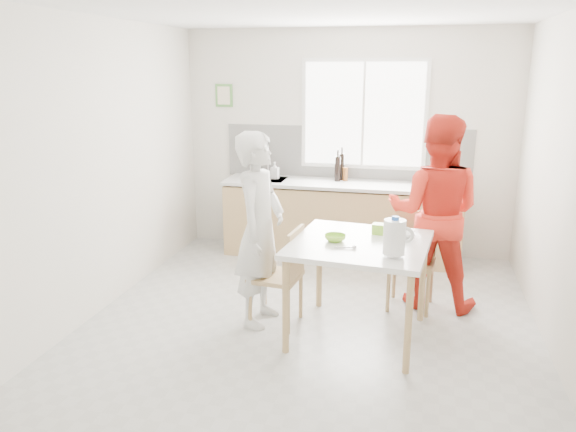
# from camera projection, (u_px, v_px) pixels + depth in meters

# --- Properties ---
(ground) EXTENTS (4.50, 4.50, 0.00)m
(ground) POSITION_uv_depth(u_px,v_px,m) (309.00, 325.00, 5.06)
(ground) COLOR #B7B7B2
(ground) RESTS_ON ground
(room_shell) EXTENTS (4.50, 4.50, 4.50)m
(room_shell) POSITION_uv_depth(u_px,v_px,m) (311.00, 143.00, 4.64)
(room_shell) COLOR silver
(room_shell) RESTS_ON ground
(window) EXTENTS (1.50, 0.06, 1.30)m
(window) POSITION_uv_depth(u_px,v_px,m) (364.00, 114.00, 6.67)
(window) COLOR white
(window) RESTS_ON room_shell
(backsplash) EXTENTS (3.00, 0.02, 0.65)m
(backsplash) POSITION_uv_depth(u_px,v_px,m) (346.00, 153.00, 6.85)
(backsplash) COLOR white
(backsplash) RESTS_ON room_shell
(picture_frame) EXTENTS (0.22, 0.03, 0.28)m
(picture_frame) POSITION_uv_depth(u_px,v_px,m) (224.00, 95.00, 7.01)
(picture_frame) COLOR #559644
(picture_frame) RESTS_ON room_shell
(kitchen_counter) EXTENTS (2.84, 0.64, 1.37)m
(kitchen_counter) POSITION_uv_depth(u_px,v_px,m) (341.00, 223.00, 6.79)
(kitchen_counter) COLOR tan
(kitchen_counter) RESTS_ON ground
(dining_table) EXTENTS (1.21, 1.21, 0.85)m
(dining_table) POSITION_uv_depth(u_px,v_px,m) (360.00, 252.00, 4.68)
(dining_table) COLOR white
(dining_table) RESTS_ON ground
(chair_left) EXTENTS (0.46, 0.46, 0.90)m
(chair_left) POSITION_uv_depth(u_px,v_px,m) (283.00, 272.00, 4.96)
(chair_left) COLOR tan
(chair_left) RESTS_ON ground
(chair_far) EXTENTS (0.46, 0.46, 0.92)m
(chair_far) POSITION_uv_depth(u_px,v_px,m) (413.00, 255.00, 5.38)
(chair_far) COLOR tan
(chair_far) RESTS_ON ground
(person_white) EXTENTS (0.48, 0.67, 1.73)m
(person_white) POSITION_uv_depth(u_px,v_px,m) (260.00, 230.00, 4.94)
(person_white) COLOR silver
(person_white) RESTS_ON ground
(person_red) EXTENTS (0.96, 0.79, 1.84)m
(person_red) POSITION_uv_depth(u_px,v_px,m) (434.00, 213.00, 5.28)
(person_red) COLOR red
(person_red) RESTS_ON ground
(bowl_green) EXTENTS (0.20, 0.20, 0.06)m
(bowl_green) POSITION_uv_depth(u_px,v_px,m) (335.00, 238.00, 4.67)
(bowl_green) COLOR #8ED130
(bowl_green) RESTS_ON dining_table
(bowl_white) EXTENTS (0.24, 0.24, 0.05)m
(bowl_white) POSITION_uv_depth(u_px,v_px,m) (401.00, 234.00, 4.78)
(bowl_white) COLOR white
(bowl_white) RESTS_ON dining_table
(milk_jug) EXTENTS (0.23, 0.17, 0.30)m
(milk_jug) POSITION_uv_depth(u_px,v_px,m) (395.00, 237.00, 4.25)
(milk_jug) COLOR white
(milk_jug) RESTS_ON dining_table
(green_box) EXTENTS (0.11, 0.11, 0.09)m
(green_box) POSITION_uv_depth(u_px,v_px,m) (378.00, 229.00, 4.87)
(green_box) COLOR #85CC2F
(green_box) RESTS_ON dining_table
(spoon) EXTENTS (0.16, 0.05, 0.01)m
(spoon) POSITION_uv_depth(u_px,v_px,m) (344.00, 248.00, 4.48)
(spoon) COLOR #A5A5AA
(spoon) RESTS_ON dining_table
(cutting_board) EXTENTS (0.40, 0.32, 0.01)m
(cutting_board) POSITION_uv_depth(u_px,v_px,m) (448.00, 189.00, 6.30)
(cutting_board) COLOR #76C22C
(cutting_board) RESTS_ON kitchen_counter
(wine_bottle_a) EXTENTS (0.07, 0.07, 0.32)m
(wine_bottle_a) POSITION_uv_depth(u_px,v_px,m) (342.00, 167.00, 6.78)
(wine_bottle_a) COLOR black
(wine_bottle_a) RESTS_ON kitchen_counter
(wine_bottle_b) EXTENTS (0.07, 0.07, 0.30)m
(wine_bottle_b) POSITION_uv_depth(u_px,v_px,m) (338.00, 169.00, 6.70)
(wine_bottle_b) COLOR black
(wine_bottle_b) RESTS_ON kitchen_counter
(jar_amber) EXTENTS (0.06, 0.06, 0.16)m
(jar_amber) POSITION_uv_depth(u_px,v_px,m) (345.00, 174.00, 6.74)
(jar_amber) COLOR brown
(jar_amber) RESTS_ON kitchen_counter
(soap_bottle) EXTENTS (0.09, 0.10, 0.20)m
(soap_bottle) POSITION_uv_depth(u_px,v_px,m) (275.00, 170.00, 6.86)
(soap_bottle) COLOR #999999
(soap_bottle) RESTS_ON kitchen_counter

